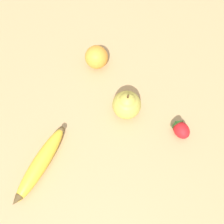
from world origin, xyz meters
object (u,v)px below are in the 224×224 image
at_px(pear, 128,105).
at_px(strawberry, 181,129).
at_px(banana, 40,164).
at_px(orange, 96,57).

relative_size(pear, strawberry, 1.60).
relative_size(banana, pear, 2.15).
height_order(banana, strawberry, same).
bearing_deg(pear, strawberry, -62.69).
relative_size(orange, pear, 0.71).
distance_m(pear, strawberry, 0.15).
height_order(orange, pear, pear).
height_order(banana, pear, pear).
bearing_deg(orange, strawberry, -83.83).
relative_size(banana, orange, 3.01).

